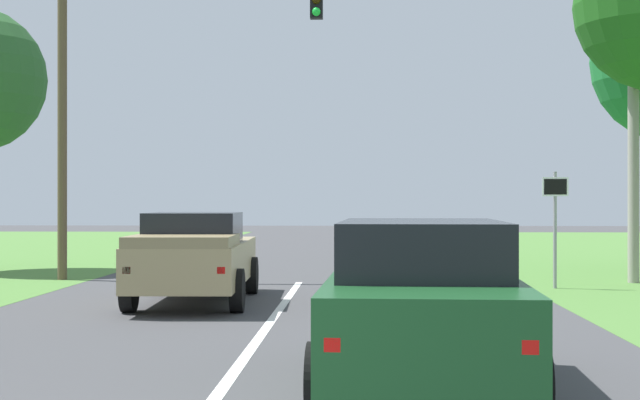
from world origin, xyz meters
The scene contains 6 objects.
ground_plane centered at (0.00, 9.93, 0.00)m, with size 120.00×120.00×0.00m, color #424244.
red_suv_near centered at (2.17, 4.79, 0.96)m, with size 2.37×4.98×1.81m.
pickup_truck_lead centered at (-1.77, 13.06, 0.94)m, with size 2.36×5.65×1.80m.
traffic_light centered at (-4.30, 18.36, 5.40)m, with size 7.38×0.40×8.25m.
keep_moving_sign centered at (6.01, 16.45, 1.72)m, with size 0.60×0.09×2.70m.
utility_pole_right centered at (8.26, 18.04, 4.05)m, with size 0.28×0.28×8.10m, color #9E998E.
Camera 1 is at (1.48, -5.55, 2.04)m, focal length 53.05 mm.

